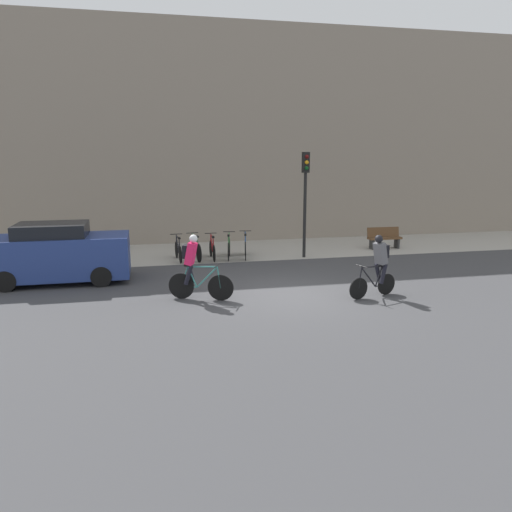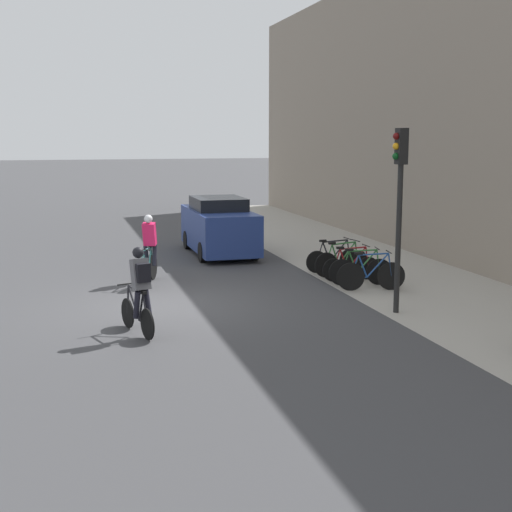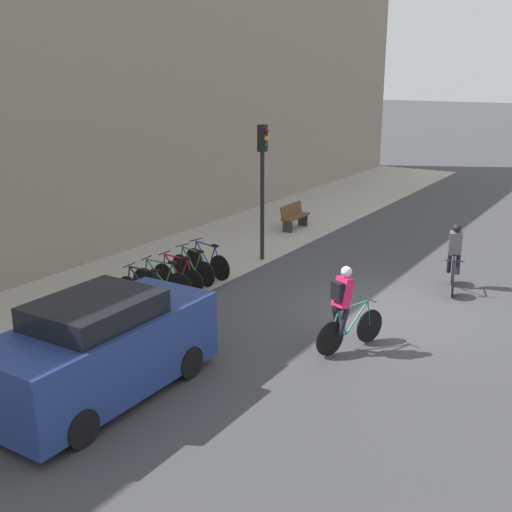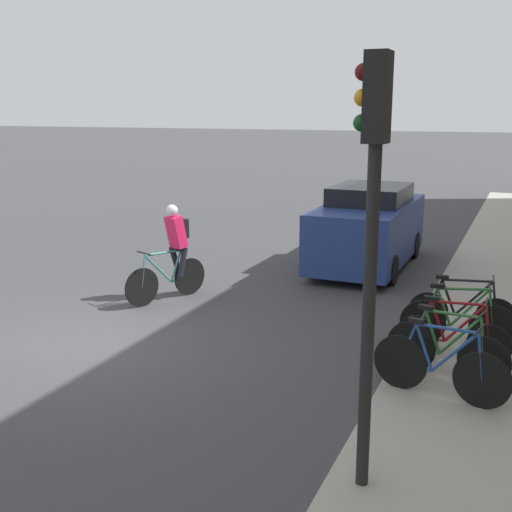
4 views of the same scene
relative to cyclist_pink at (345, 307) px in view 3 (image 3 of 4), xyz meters
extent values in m
plane|color=#3D3D3F|center=(2.73, -0.04, -0.95)|extent=(200.00, 200.00, 0.00)
cube|color=#A39E93|center=(2.73, 6.71, -0.94)|extent=(44.00, 4.50, 0.01)
cube|color=gray|center=(2.73, 9.26, 3.82)|extent=(44.00, 0.60, 9.52)
cylinder|color=black|center=(0.68, -0.28, -0.59)|extent=(0.68, 0.30, 0.72)
cylinder|color=black|center=(-0.35, 0.14, -0.59)|extent=(0.68, 0.30, 0.72)
cylinder|color=teal|center=(0.33, -0.13, -0.31)|extent=(0.58, 0.26, 0.63)
cylinder|color=teal|center=(-0.05, 0.02, -0.32)|extent=(0.28, 0.14, 0.58)
cylinder|color=teal|center=(0.22, -0.09, -0.02)|extent=(0.78, 0.35, 0.07)
cylinder|color=teal|center=(-0.14, 0.06, -0.60)|extent=(0.43, 0.20, 0.05)
cylinder|color=teal|center=(-0.26, 0.10, -0.31)|extent=(0.23, 0.12, 0.56)
cylinder|color=teal|center=(0.64, -0.26, -0.30)|extent=(0.13, 0.08, 0.59)
cylinder|color=black|center=(0.60, -0.24, 0.03)|extent=(0.20, 0.44, 0.03)
cube|color=black|center=(-0.16, 0.07, 0.00)|extent=(0.22, 0.15, 0.06)
cube|color=#EA1E56|center=(-0.07, 0.03, 0.33)|extent=(0.42, 0.42, 0.63)
sphere|color=silver|center=(0.00, 0.00, 0.74)|extent=(0.29, 0.29, 0.22)
cylinder|color=black|center=(-0.16, -0.05, -0.24)|extent=(0.30, 0.20, 0.56)
cylinder|color=black|center=(-0.08, 0.15, -0.24)|extent=(0.26, 0.19, 0.56)
cube|color=black|center=(-0.20, 0.08, 0.38)|extent=(0.23, 0.29, 0.36)
cylinder|color=black|center=(4.38, -0.98, -0.64)|extent=(0.59, 0.20, 0.61)
cylinder|color=black|center=(5.35, -0.70, -0.64)|extent=(0.59, 0.20, 0.61)
cylinder|color=black|center=(4.71, -0.89, -0.36)|extent=(0.54, 0.19, 0.62)
cylinder|color=black|center=(5.07, -0.78, -0.37)|extent=(0.26, 0.11, 0.58)
cylinder|color=black|center=(4.81, -0.86, -0.08)|extent=(0.73, 0.25, 0.07)
cylinder|color=black|center=(5.15, -0.76, -0.65)|extent=(0.40, 0.14, 0.05)
cylinder|color=black|center=(5.26, -0.73, -0.37)|extent=(0.21, 0.09, 0.56)
cylinder|color=black|center=(4.42, -0.97, -0.35)|extent=(0.12, 0.07, 0.58)
cylinder|color=black|center=(4.46, -0.96, -0.02)|extent=(0.16, 0.45, 0.03)
cube|color=black|center=(5.17, -0.75, -0.05)|extent=(0.21, 0.13, 0.06)
cube|color=#5B5B60|center=(5.08, -0.78, 0.28)|extent=(0.40, 0.40, 0.63)
sphere|color=black|center=(5.00, -0.80, 0.69)|extent=(0.27, 0.27, 0.22)
cylinder|color=black|center=(5.09, -0.66, -0.30)|extent=(0.29, 0.18, 0.56)
cylinder|color=black|center=(5.16, -0.87, -0.30)|extent=(0.26, 0.17, 0.56)
cube|color=black|center=(5.21, -0.74, 0.33)|extent=(0.21, 0.29, 0.36)
cylinder|color=black|center=(-0.14, 5.74, -0.63)|extent=(0.08, 0.64, 0.63)
cylinder|color=black|center=(-0.06, 4.70, -0.63)|extent=(0.08, 0.64, 0.63)
cylinder|color=black|center=(-0.11, 5.38, -0.35)|extent=(0.08, 0.57, 0.62)
cylinder|color=black|center=(-0.09, 5.00, -0.36)|extent=(0.06, 0.27, 0.58)
cylinder|color=black|center=(-0.11, 5.27, -0.06)|extent=(0.10, 0.77, 0.07)
cylinder|color=black|center=(-0.08, 4.91, -0.64)|extent=(0.06, 0.42, 0.05)
cylinder|color=black|center=(-0.07, 4.79, -0.35)|extent=(0.05, 0.22, 0.56)
cylinder|color=black|center=(-0.14, 5.69, -0.34)|extent=(0.04, 0.12, 0.59)
cylinder|color=black|center=(-0.14, 5.65, -0.01)|extent=(0.46, 0.06, 0.03)
cube|color=black|center=(-0.08, 4.89, -0.04)|extent=(0.09, 0.21, 0.06)
cylinder|color=black|center=(0.46, 5.72, -0.60)|extent=(0.14, 0.69, 0.69)
cylinder|color=black|center=(0.61, 4.72, -0.60)|extent=(0.14, 0.69, 0.69)
cylinder|color=#2D6B33|center=(0.51, 5.38, -0.32)|extent=(0.13, 0.55, 0.62)
cylinder|color=#2D6B33|center=(0.57, 5.01, -0.33)|extent=(0.08, 0.26, 0.58)
cylinder|color=#2D6B33|center=(0.53, 5.27, -0.03)|extent=(0.16, 0.74, 0.07)
cylinder|color=#2D6B33|center=(0.58, 4.92, -0.61)|extent=(0.09, 0.40, 0.05)
cylinder|color=#2D6B33|center=(0.60, 4.81, -0.32)|extent=(0.06, 0.21, 0.56)
cylinder|color=#2D6B33|center=(0.46, 5.68, -0.31)|extent=(0.05, 0.12, 0.58)
cylinder|color=black|center=(0.47, 5.64, 0.02)|extent=(0.46, 0.10, 0.03)
cube|color=black|center=(0.59, 4.90, -0.01)|extent=(0.11, 0.21, 0.06)
cylinder|color=black|center=(1.18, 5.72, -0.64)|extent=(0.04, 0.62, 0.62)
cylinder|color=black|center=(1.17, 4.72, -0.64)|extent=(0.04, 0.62, 0.62)
cylinder|color=maroon|center=(1.18, 5.38, -0.35)|extent=(0.04, 0.55, 0.62)
cylinder|color=maroon|center=(1.17, 5.01, -0.37)|extent=(0.04, 0.26, 0.58)
cylinder|color=maroon|center=(1.18, 5.27, -0.07)|extent=(0.04, 0.74, 0.07)
cylinder|color=maroon|center=(1.17, 4.92, -0.64)|extent=(0.03, 0.40, 0.05)
cylinder|color=maroon|center=(1.17, 4.81, -0.36)|extent=(0.03, 0.21, 0.56)
cylinder|color=maroon|center=(1.18, 5.68, -0.35)|extent=(0.04, 0.12, 0.58)
cylinder|color=black|center=(1.18, 5.64, -0.02)|extent=(0.46, 0.03, 0.03)
cube|color=black|center=(1.17, 4.90, -0.05)|extent=(0.08, 0.20, 0.06)
cylinder|color=black|center=(1.91, 5.70, -0.60)|extent=(0.17, 0.69, 0.69)
cylinder|color=black|center=(1.72, 4.74, -0.60)|extent=(0.17, 0.69, 0.69)
cylinder|color=#2D6B33|center=(1.84, 5.37, -0.32)|extent=(0.15, 0.54, 0.62)
cylinder|color=#2D6B33|center=(1.77, 5.02, -0.33)|extent=(0.09, 0.26, 0.58)
cylinder|color=#2D6B33|center=(1.82, 5.27, -0.03)|extent=(0.18, 0.72, 0.07)
cylinder|color=#2D6B33|center=(1.76, 4.93, -0.61)|extent=(0.11, 0.39, 0.05)
cylinder|color=#2D6B33|center=(1.73, 4.83, -0.32)|extent=(0.07, 0.21, 0.56)
cylinder|color=#2D6B33|center=(1.90, 5.66, -0.31)|extent=(0.06, 0.12, 0.58)
cylinder|color=black|center=(1.89, 5.62, 0.02)|extent=(0.46, 0.12, 0.03)
cube|color=black|center=(1.75, 4.91, -0.01)|extent=(0.12, 0.21, 0.06)
cylinder|color=black|center=(2.55, 5.72, -0.59)|extent=(0.17, 0.70, 0.71)
cylinder|color=black|center=(2.36, 4.71, -0.59)|extent=(0.17, 0.70, 0.71)
cylinder|color=#1E478C|center=(2.48, 5.38, -0.31)|extent=(0.14, 0.56, 0.62)
cylinder|color=#1E478C|center=(2.41, 5.01, -0.32)|extent=(0.09, 0.27, 0.58)
cylinder|color=#1E478C|center=(2.46, 5.27, -0.03)|extent=(0.18, 0.76, 0.07)
cylinder|color=#1E478C|center=(2.40, 4.92, -0.60)|extent=(0.11, 0.41, 0.05)
cylinder|color=#1E478C|center=(2.37, 4.80, -0.32)|extent=(0.07, 0.22, 0.56)
cylinder|color=#1E478C|center=(2.54, 5.68, -0.30)|extent=(0.06, 0.12, 0.59)
cylinder|color=black|center=(2.53, 5.64, 0.03)|extent=(0.46, 0.11, 0.03)
cube|color=black|center=(2.39, 4.90, 0.00)|extent=(0.12, 0.21, 0.06)
cylinder|color=black|center=(4.68, 4.81, 1.05)|extent=(0.12, 0.12, 3.99)
cube|color=black|center=(4.68, 4.81, 2.67)|extent=(0.26, 0.20, 0.76)
sphere|color=#590C0C|center=(4.68, 4.68, 2.87)|extent=(0.15, 0.15, 0.15)
sphere|color=orange|center=(4.68, 4.68, 2.67)|extent=(0.15, 0.15, 0.15)
sphere|color=#0C4719|center=(4.68, 4.68, 2.46)|extent=(0.15, 0.15, 0.15)
cube|color=brown|center=(8.54, 5.78, -0.50)|extent=(1.43, 0.40, 0.08)
cube|color=brown|center=(8.54, 5.96, -0.26)|extent=(1.43, 0.12, 0.40)
cube|color=#2D2D2D|center=(7.97, 5.78, -0.72)|extent=(0.08, 0.36, 0.45)
cube|color=#2D2D2D|center=(9.11, 5.78, -0.72)|extent=(0.08, 0.36, 0.45)
cube|color=navy|center=(-3.94, 2.76, -0.13)|extent=(4.30, 1.78, 1.27)
cube|color=black|center=(-4.05, 2.76, 0.70)|extent=(2.06, 1.57, 0.40)
cylinder|color=black|center=(-2.61, 1.94, -0.64)|extent=(0.62, 0.20, 0.62)
cylinder|color=black|center=(-2.61, 3.58, -0.64)|extent=(0.62, 0.20, 0.62)
cylinder|color=black|center=(-5.27, 1.94, -0.64)|extent=(0.62, 0.20, 0.62)
cylinder|color=black|center=(-5.27, 3.58, -0.64)|extent=(0.62, 0.20, 0.62)
camera|label=1|loc=(-1.19, -13.24, 2.97)|focal=35.00mm
camera|label=2|loc=(18.51, -2.20, 2.90)|focal=50.00mm
camera|label=3|loc=(-11.12, -4.86, 4.59)|focal=45.00mm
camera|label=4|loc=(10.16, 6.05, 2.57)|focal=45.00mm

